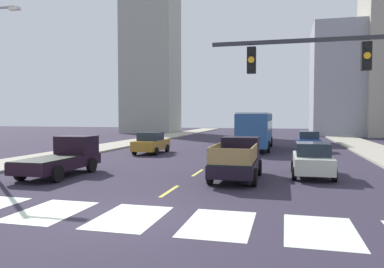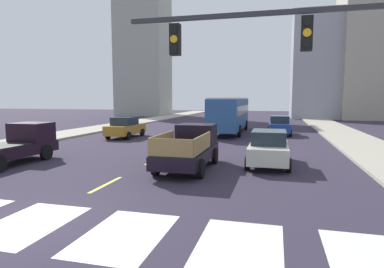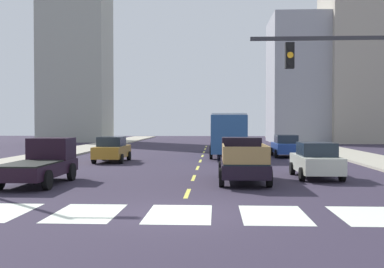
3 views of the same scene
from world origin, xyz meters
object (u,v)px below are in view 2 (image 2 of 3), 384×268
Objects in this scene: pickup_dark at (15,145)px; traffic_signal_gantry at (354,60)px; sedan_near_right at (280,125)px; city_bus at (230,112)px; pickup_stakebed at (190,148)px; sedan_far at (125,127)px; sedan_mid at (269,148)px.

traffic_signal_gantry is (14.53, -4.80, 3.26)m from pickup_dark.
city_bus is at bearing 175.00° from sedan_near_right.
pickup_stakebed reaches higher than sedan_far.
city_bus reaches higher than pickup_stakebed.
pickup_stakebed is at bearing -105.99° from sedan_near_right.
sedan_near_right is (12.49, 5.39, 0.00)m from sedan_far.
sedan_mid is (12.45, 2.60, -0.06)m from pickup_dark.
city_bus is 4.69m from sedan_near_right.
sedan_mid is at bearing -73.61° from city_bus.
sedan_far is 21.53m from traffic_signal_gantry.
sedan_mid is 8.38m from traffic_signal_gantry.
sedan_far is at bearing 130.92° from traffic_signal_gantry.
sedan_near_right is (4.54, -0.34, -1.09)m from city_bus.
sedan_far and sedan_near_right have the same top height.
pickup_stakebed is 1.00× the size of pickup_dark.
traffic_signal_gantry is (5.67, -6.01, 3.25)m from pickup_stakebed.
traffic_signal_gantry is (13.94, -16.07, 3.33)m from sedan_far.
sedan_far is at bearing -142.95° from city_bus.
pickup_dark is at bearing 161.70° from traffic_signal_gantry.
sedan_far is 1.00× the size of sedan_mid.
sedan_mid is (-0.64, -14.07, 0.00)m from sedan_near_right.
sedan_near_right is 0.51× the size of traffic_signal_gantry.
sedan_near_right is at bearing 24.24° from sedan_far.
traffic_signal_gantry is at bearing -48.19° from sedan_far.
pickup_stakebed is 15.83m from city_bus.
pickup_dark is at bearing -167.13° from sedan_mid.
sedan_far is 0.51× the size of traffic_signal_gantry.
sedan_far is 14.69m from sedan_mid.
city_bus is 2.45× the size of sedan_far.
sedan_near_right is at bearing 54.83° from pickup_dark.
city_bus is 2.45× the size of sedan_mid.
traffic_signal_gantry reaches higher than sedan_far.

